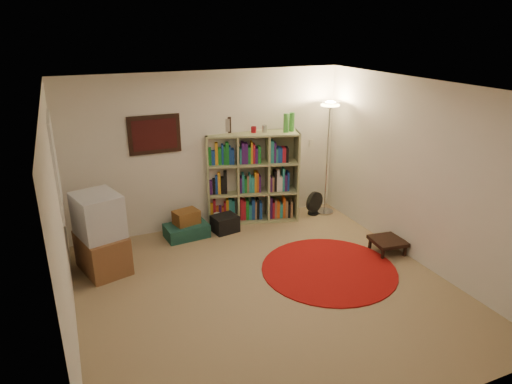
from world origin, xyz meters
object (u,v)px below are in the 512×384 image
bookshelf (251,178)px  floor_lamp (329,121)px  suitcase (187,231)px  side_table (388,241)px  tv_stand (101,235)px  floor_fan (314,203)px

bookshelf → floor_lamp: 1.61m
floor_lamp → suitcase: size_ratio=2.87×
floor_lamp → side_table: size_ratio=3.93×
tv_stand → floor_fan: bearing=-7.1°
floor_lamp → suitcase: floor_lamp is taller
floor_fan → suitcase: 2.30m
suitcase → floor_lamp: bearing=-4.8°
floor_fan → side_table: size_ratio=0.83×
floor_fan → suitcase: (-2.29, 0.00, -0.10)m
tv_stand → side_table: bearing=-31.8°
floor_lamp → tv_stand: floor_lamp is taller
suitcase → side_table: (2.57, -1.66, 0.07)m
bookshelf → floor_fan: 1.23m
floor_lamp → floor_fan: 1.44m
floor_lamp → tv_stand: (-3.81, -0.56, -1.11)m
floor_fan → side_table: floor_fan is taller
floor_lamp → suitcase: 2.94m
tv_stand → side_table: 4.03m
tv_stand → bookshelf: bearing=2.0°
floor_fan → tv_stand: tv_stand is taller
bookshelf → suitcase: size_ratio=2.64×
suitcase → bookshelf: bearing=6.8°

